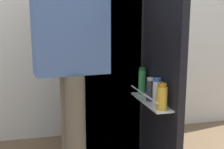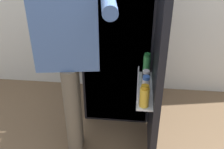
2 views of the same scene
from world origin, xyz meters
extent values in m
plane|color=brown|center=(0.00, 0.00, 0.00)|extent=(5.18, 5.18, 0.00)
cube|color=black|center=(0.00, 0.57, 0.85)|extent=(0.62, 0.64, 1.71)
cube|color=white|center=(0.00, 0.25, 0.85)|extent=(0.58, 0.01, 1.67)
cube|color=white|center=(0.00, 0.30, 0.84)|extent=(0.54, 0.09, 0.01)
cube|color=black|center=(0.33, -0.06, 0.85)|extent=(0.05, 0.61, 1.65)
cube|color=white|center=(0.25, -0.06, 0.60)|extent=(0.12, 0.53, 0.01)
cylinder|color=silver|center=(0.20, -0.06, 0.66)|extent=(0.01, 0.51, 0.01)
cylinder|color=gold|center=(0.24, -0.27, 0.68)|extent=(0.07, 0.07, 0.15)
cylinder|color=#BC8419|center=(0.24, -0.27, 0.76)|extent=(0.05, 0.05, 0.02)
cylinder|color=green|center=(0.26, 0.13, 0.70)|extent=(0.06, 0.06, 0.19)
cylinder|color=#195B28|center=(0.26, 0.13, 0.80)|extent=(0.05, 0.05, 0.02)
cylinder|color=#333842|center=(0.25, -0.06, 0.68)|extent=(0.06, 0.06, 0.15)
cylinder|color=silver|center=(0.25, -0.06, 0.76)|extent=(0.05, 0.05, 0.02)
cylinder|color=white|center=(0.25, -0.17, 0.68)|extent=(0.06, 0.06, 0.16)
cylinder|color=#335BB2|center=(0.25, -0.17, 0.78)|extent=(0.05, 0.05, 0.02)
cylinder|color=#665B4C|center=(-0.32, -0.07, 0.42)|extent=(0.12, 0.12, 0.84)
cylinder|color=#665B4C|center=(-0.29, -0.22, 0.42)|extent=(0.12, 0.12, 0.84)
cube|color=#4C6BA3|center=(-0.30, -0.15, 1.13)|extent=(0.46, 0.29, 0.59)
cylinder|color=#4C6BA3|center=(-0.34, 0.07, 1.11)|extent=(0.08, 0.08, 0.56)
camera|label=1|loc=(-0.41, -1.67, 1.09)|focal=39.88mm
camera|label=2|loc=(0.18, -1.81, 1.77)|focal=43.25mm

